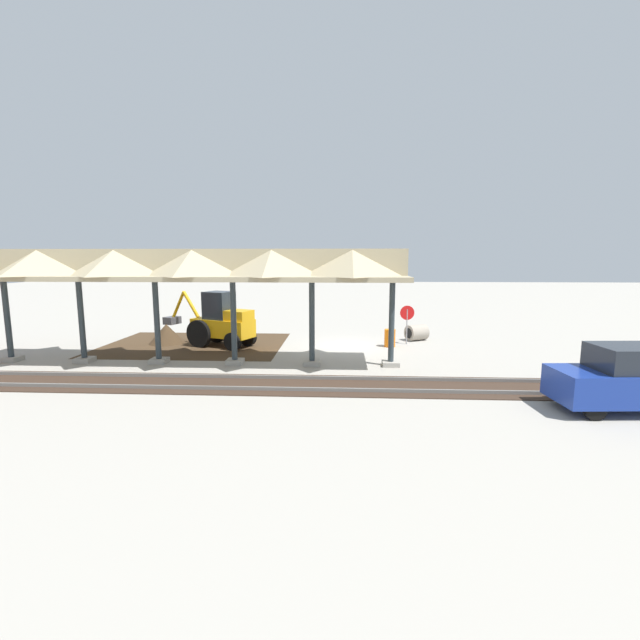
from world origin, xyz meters
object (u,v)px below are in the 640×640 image
Objects in this scene: concrete_pipe at (417,333)px; backhoe at (220,322)px; distant_parked_car at (629,379)px; traffic_barrel at (390,338)px; stop_sign at (407,317)px.

backhoe is at bearing 11.21° from concrete_pipe.
traffic_barrel is at bearing -56.08° from distant_parked_car.
traffic_barrel is (1.67, 1.81, 0.02)m from concrete_pipe.
distant_parked_car is at bearing 117.64° from stop_sign.
stop_sign is 9.73m from backhoe.
distant_parked_car is (-5.08, 9.71, -0.48)m from stop_sign.
distant_parked_car reaches higher than traffic_barrel.
backhoe is 8.76m from traffic_barrel.
backhoe reaches higher than concrete_pipe.
stop_sign is at bearing 56.70° from concrete_pipe.
stop_sign is at bearing -62.36° from distant_parked_car.
stop_sign is 0.38× the size of backhoe.
stop_sign is at bearing -142.90° from traffic_barrel.
traffic_barrel is at bearing 47.29° from concrete_pipe.
concrete_pipe is at bearing -168.79° from backhoe.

